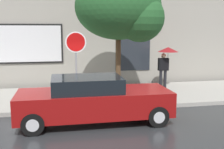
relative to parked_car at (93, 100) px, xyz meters
The scene contains 7 objects.
ground_plane 0.74m from the parked_car, 146.15° to the left, with size 60.00×60.00×0.00m, color #282B2D.
sidewalk 3.13m from the parked_car, 91.79° to the left, with size 20.00×4.00×0.15m, color #A3A099.
building_facade 6.21m from the parked_car, 91.14° to the left, with size 20.00×0.67×7.00m.
parked_car is the anchor object (origin of this frame).
pedestrian_with_umbrella 5.65m from the parked_car, 44.60° to the left, with size 0.96×0.96×1.93m.
street_tree 3.97m from the parked_car, 56.95° to the left, with size 3.36×2.85×4.86m.
stop_sign 2.21m from the parked_car, 102.93° to the left, with size 0.76×0.10×2.68m.
Camera 1 is at (-0.92, -8.48, 2.93)m, focal length 44.62 mm.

